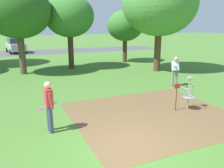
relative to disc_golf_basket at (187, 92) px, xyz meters
name	(u,v)px	position (x,y,z in m)	size (l,w,h in m)	color
ground_plane	(128,150)	(-3.74, -1.89, -0.75)	(160.00, 160.00, 0.00)	#47752D
dirt_tee_pad	(152,114)	(-1.62, 0.12, -0.75)	(6.13, 5.53, 0.01)	brown
disc_golf_basket	(187,92)	(0.00, 0.00, 0.00)	(0.98, 0.58, 1.39)	#9E9EA3
player_foreground_watching	(49,104)	(-5.54, 0.20, 0.21)	(0.41, 0.48, 1.71)	#384260
player_throwing	(175,70)	(1.95, 3.23, 0.23)	(0.77, 0.97, 1.71)	slate
frisbee_by_tee	(41,109)	(-5.58, 2.55, -0.74)	(0.24, 0.24, 0.02)	#E53D99
frisbee_mid_grass	(184,98)	(1.00, 1.26, -0.74)	(0.24, 0.24, 0.02)	red
tree_near_right	(125,26)	(3.51, 12.53, 2.60)	(3.33, 3.33, 4.80)	#4C3823
tree_mid_left	(18,11)	(-5.72, 10.53, 3.61)	(4.45, 4.45, 6.28)	brown
tree_mid_right	(69,16)	(-2.01, 11.24, 3.33)	(3.82, 3.82, 5.74)	#422D1E
tree_far_left	(160,4)	(3.74, 7.57, 4.15)	(5.42, 5.42, 7.23)	#4C3823
parking_lot_strip	(33,52)	(-3.74, 24.37, -0.75)	(36.00, 6.00, 0.01)	#4C4C51
parked_car_center_left	(16,45)	(-5.69, 24.82, 0.17)	(2.42, 4.42, 1.84)	#B2B7BC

